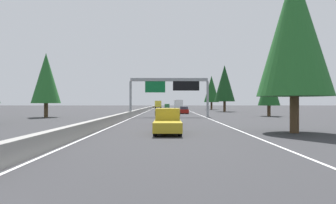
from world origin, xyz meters
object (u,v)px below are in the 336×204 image
(pickup_mid_right, at_px, (168,121))
(sedan_far_right, at_px, (166,118))
(sign_gantry_overhead, at_px, (170,86))
(box_truck_near_right, at_px, (158,104))
(conifer_left_near, at_px, (46,78))
(sedan_mid_left, at_px, (184,110))
(conifer_right_foreground, at_px, (294,31))
(conifer_right_mid, at_px, (225,83))
(minivan_distant_b, at_px, (167,106))
(conifer_right_near, at_px, (269,87))
(bus_far_center, at_px, (178,104))
(conifer_right_far, at_px, (211,89))
(sedan_far_left, at_px, (159,106))

(pickup_mid_right, relative_size, sedan_far_right, 1.27)
(sign_gantry_overhead, distance_m, box_truck_near_right, 71.54)
(sign_gantry_overhead, distance_m, conifer_left_near, 19.38)
(sign_gantry_overhead, distance_m, sedan_mid_left, 14.90)
(conifer_right_foreground, xyz_separation_m, conifer_right_mid, (51.74, -4.52, -0.66))
(sedan_far_right, relative_size, minivan_distant_b, 0.88)
(conifer_right_near, xyz_separation_m, conifer_left_near, (-3.75, 35.90, 1.09))
(sedan_far_right, relative_size, bus_far_center, 0.38)
(conifer_right_near, bearing_deg, conifer_right_mid, 6.57)
(sedan_mid_left, height_order, bus_far_center, bus_far_center)
(box_truck_near_right, relative_size, conifer_left_near, 0.85)
(bus_far_center, height_order, conifer_right_mid, conifer_right_mid)
(sedan_mid_left, distance_m, conifer_right_near, 18.39)
(sedan_mid_left, relative_size, bus_far_center, 0.38)
(sign_gantry_overhead, bearing_deg, box_truck_near_right, 3.35)
(conifer_right_foreground, bearing_deg, conifer_right_far, -3.42)
(conifer_right_mid, xyz_separation_m, conifer_left_near, (-28.15, 33.09, -1.01))
(pickup_mid_right, relative_size, conifer_right_foreground, 0.44)
(sedan_mid_left, distance_m, sedan_far_left, 71.00)
(minivan_distant_b, bearing_deg, conifer_right_far, -147.86)
(pickup_mid_right, relative_size, sedan_mid_left, 1.27)
(sedan_far_left, bearing_deg, bus_far_center, -167.78)
(sedan_far_left, bearing_deg, sign_gantry_overhead, -177.00)
(bus_far_center, bearing_deg, conifer_right_foreground, -175.25)
(pickup_mid_right, distance_m, conifer_right_mid, 53.85)
(sedan_far_right, bearing_deg, sedan_mid_left, -6.73)
(conifer_right_far, distance_m, conifer_left_near, 59.21)
(pickup_mid_right, bearing_deg, conifer_right_foreground, -90.98)
(sedan_far_left, relative_size, conifer_right_foreground, 0.35)
(sign_gantry_overhead, xyz_separation_m, bus_far_center, (50.16, -3.03, -3.22))
(sedan_far_left, height_order, conifer_right_far, conifer_right_far)
(sedan_far_right, xyz_separation_m, sedan_far_left, (100.50, 3.84, 0.00))
(bus_far_center, xyz_separation_m, box_truck_near_right, (21.18, 7.21, -0.11))
(sedan_far_left, height_order, box_truck_near_right, box_truck_near_right)
(conifer_right_foreground, xyz_separation_m, conifer_left_near, (23.60, 28.57, -1.67))
(minivan_distant_b, bearing_deg, conifer_right_mid, -161.73)
(sign_gantry_overhead, xyz_separation_m, conifer_right_far, (47.91, -13.61, 1.66))
(sign_gantry_overhead, height_order, sedan_far_left, sign_gantry_overhead)
(bus_far_center, bearing_deg, sedan_far_right, 176.86)
(conifer_right_foreground, height_order, conifer_right_far, conifer_right_foreground)
(pickup_mid_right, distance_m, minivan_distant_b, 95.38)
(pickup_mid_right, height_order, bus_far_center, bus_far_center)
(sedan_far_left, bearing_deg, conifer_right_mid, -162.49)
(sign_gantry_overhead, xyz_separation_m, conifer_right_foreground, (-24.90, -9.27, 2.80))
(sedan_far_right, height_order, conifer_right_foreground, conifer_right_foreground)
(conifer_right_near, bearing_deg, sedan_far_right, 136.86)
(sedan_mid_left, relative_size, conifer_right_mid, 0.38)
(conifer_right_mid, relative_size, conifer_right_far, 1.07)
(pickup_mid_right, bearing_deg, sign_gantry_overhead, -0.93)
(sedan_far_left, bearing_deg, conifer_right_near, -165.64)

